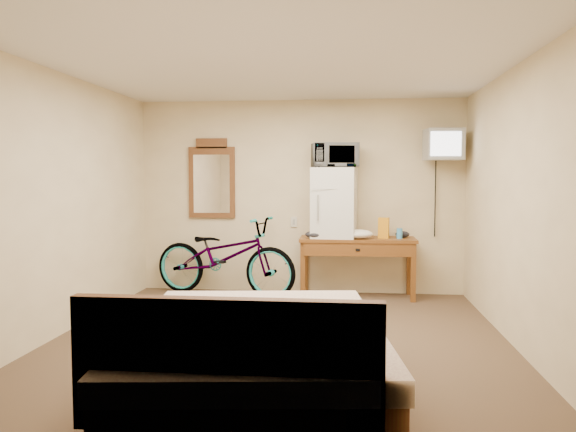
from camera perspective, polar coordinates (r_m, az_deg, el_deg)
The scene contains 13 objects.
room at distance 5.04m, azimuth -0.99°, elevation 1.05°, with size 4.60×4.64×2.50m.
desk at distance 7.05m, azimuth 7.07°, elevation -3.14°, with size 1.44×0.57×0.75m.
mini_fridge at distance 7.05m, azimuth 4.73°, elevation 1.37°, with size 0.58×0.56×0.87m.
microwave at distance 7.04m, azimuth 4.76°, elevation 6.16°, with size 0.55×0.37×0.30m, color white.
snack_bag at distance 7.03m, azimuth 9.70°, elevation -1.20°, with size 0.13×0.08×0.26m, color orange.
blue_cup at distance 7.04m, azimuth 11.26°, elevation -1.75°, with size 0.07×0.07×0.13m, color #429EE3.
cloth_cream at distance 6.94m, azimuth 7.12°, elevation -1.83°, with size 0.37×0.29×0.11m, color white.
cloth_dark_a at distance 6.93m, azimuth 2.80°, elevation -1.90°, with size 0.25×0.19×0.10m, color black.
cloth_dark_b at distance 7.18m, azimuth 11.54°, elevation -1.83°, with size 0.18×0.14×0.08m, color black.
crt_television at distance 7.12m, azimuth 15.50°, elevation 7.00°, with size 0.46×0.58×0.38m.
wall_mirror at distance 7.48m, azimuth -7.74°, elevation 3.70°, with size 0.62×0.04×1.04m.
bicycle at distance 7.18m, azimuth -6.45°, elevation -4.06°, with size 0.67×1.92×1.01m, color black.
bed at distance 3.87m, azimuth -3.38°, elevation -14.34°, with size 1.89×2.35×0.90m.
Camera 1 is at (0.62, -4.99, 1.51)m, focal length 35.00 mm.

